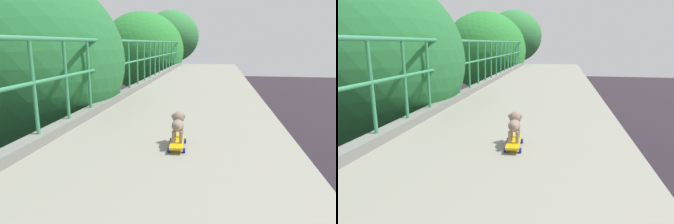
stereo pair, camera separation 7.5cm
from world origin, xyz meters
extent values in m
cylinder|color=#378F5D|center=(-0.25, 3.26, 5.86)|extent=(0.04, 0.04, 1.08)
cylinder|color=#378F5D|center=(-0.25, 3.99, 5.86)|extent=(0.04, 0.04, 1.08)
cylinder|color=#378F5D|center=(-0.25, 4.71, 5.86)|extent=(0.04, 0.04, 1.08)
cylinder|color=#378F5D|center=(-0.25, 5.44, 5.86)|extent=(0.04, 0.04, 1.08)
cylinder|color=#378F5D|center=(-0.25, 6.16, 5.86)|extent=(0.04, 0.04, 1.08)
cylinder|color=#378F5D|center=(-0.25, 6.89, 5.86)|extent=(0.04, 0.04, 1.08)
cylinder|color=#378F5D|center=(-0.25, 7.61, 5.86)|extent=(0.04, 0.04, 1.08)
cylinder|color=#378F5D|center=(-0.25, 8.34, 5.86)|extent=(0.04, 0.04, 1.08)
cylinder|color=#378F5D|center=(-0.25, 9.06, 5.86)|extent=(0.04, 0.04, 1.08)
cylinder|color=#378F5D|center=(-0.25, 9.79, 5.86)|extent=(0.04, 0.04, 1.08)
cylinder|color=#378F5D|center=(-0.25, 10.51, 5.86)|extent=(0.04, 0.04, 1.08)
cylinder|color=#378F5D|center=(-0.25, 11.24, 5.86)|extent=(0.04, 0.04, 1.08)
cylinder|color=#378F5D|center=(-0.25, 11.96, 5.86)|extent=(0.04, 0.04, 1.08)
cylinder|color=#378F5D|center=(-0.25, 12.69, 5.86)|extent=(0.04, 0.04, 1.08)
cylinder|color=#378F5D|center=(-0.25, 13.41, 5.86)|extent=(0.04, 0.04, 1.08)
cylinder|color=#378F5D|center=(-0.25, 14.14, 5.86)|extent=(0.04, 0.04, 1.08)
cylinder|color=#378F5D|center=(-0.25, 14.86, 5.86)|extent=(0.04, 0.04, 1.08)
cylinder|color=#378F5D|center=(-0.25, 15.59, 5.86)|extent=(0.04, 0.04, 1.08)
cube|color=navy|center=(-9.13, 20.79, 1.93)|extent=(2.36, 11.73, 3.29)
cube|color=black|center=(-9.13, 20.79, 2.50)|extent=(2.38, 10.79, 0.70)
cylinder|color=black|center=(-8.00, 24.89, 0.48)|extent=(0.28, 0.96, 0.96)
cylinder|color=black|center=(-10.26, 24.89, 0.48)|extent=(0.28, 0.96, 0.96)
cylinder|color=black|center=(-8.00, 17.56, 0.48)|extent=(0.28, 0.96, 0.96)
cylinder|color=black|center=(-10.26, 17.56, 0.48)|extent=(0.28, 0.96, 0.96)
cylinder|color=#483C23|center=(-2.16, 5.72, 2.42)|extent=(0.59, 0.59, 4.84)
ellipsoid|color=#277037|center=(-2.16, 5.72, 6.00)|extent=(4.20, 4.20, 3.65)
cylinder|color=brown|center=(-2.31, 16.18, 2.35)|extent=(0.47, 0.47, 4.69)
ellipsoid|color=#2B8233|center=(-2.31, 16.18, 5.93)|extent=(4.51, 4.51, 4.18)
cylinder|color=#4B3A20|center=(-2.39, 26.65, 2.78)|extent=(0.46, 0.46, 5.57)
ellipsoid|color=#33803C|center=(-2.39, 26.65, 6.92)|extent=(4.92, 4.92, 4.49)
cube|color=gold|center=(1.36, 3.40, 5.27)|extent=(0.18, 0.50, 0.02)
cylinder|color=#0F1BAC|center=(1.43, 3.57, 5.23)|extent=(0.03, 0.06, 0.06)
cylinder|color=#0F1BAC|center=(1.27, 3.56, 5.23)|extent=(0.03, 0.06, 0.06)
cylinder|color=#0F1BAC|center=(1.46, 3.25, 5.23)|extent=(0.03, 0.06, 0.06)
cylinder|color=#0F1BAC|center=(1.29, 3.24, 5.23)|extent=(0.03, 0.06, 0.06)
cylinder|color=#836C5D|center=(1.39, 3.54, 5.35)|extent=(0.04, 0.04, 0.13)
cylinder|color=#836C5D|center=(1.31, 3.53, 5.35)|extent=(0.04, 0.04, 0.13)
cylinder|color=#836C5D|center=(1.41, 3.33, 5.35)|extent=(0.04, 0.04, 0.13)
cylinder|color=#836C5D|center=(1.33, 3.33, 5.35)|extent=(0.04, 0.04, 0.13)
ellipsoid|color=#836C5D|center=(1.36, 3.43, 5.45)|extent=(0.16, 0.29, 0.12)
sphere|color=#836C5D|center=(1.35, 3.55, 5.52)|extent=(0.14, 0.14, 0.14)
ellipsoid|color=gray|center=(1.35, 3.61, 5.51)|extent=(0.05, 0.07, 0.04)
sphere|color=#836C5D|center=(1.40, 3.56, 5.53)|extent=(0.06, 0.06, 0.06)
sphere|color=#836C5D|center=(1.30, 3.55, 5.53)|extent=(0.06, 0.06, 0.06)
sphere|color=#836C5D|center=(1.37, 3.29, 5.49)|extent=(0.06, 0.06, 0.06)
camera|label=1|loc=(1.77, 0.31, 6.35)|focal=31.22mm
camera|label=2|loc=(1.85, 0.32, 6.35)|focal=31.22mm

